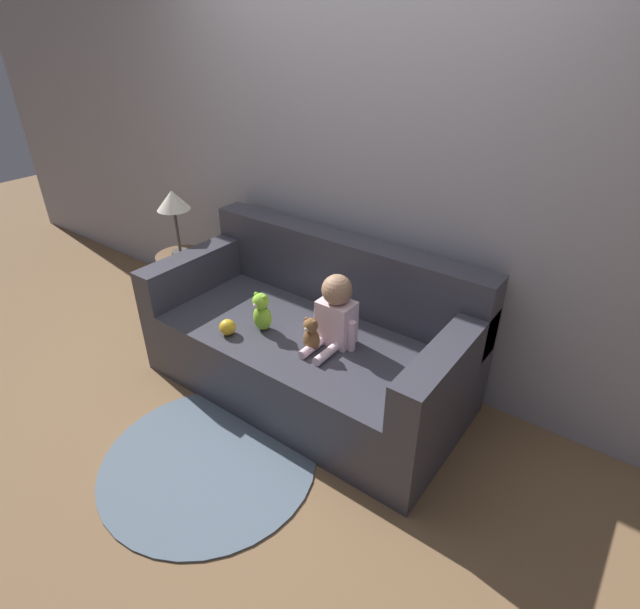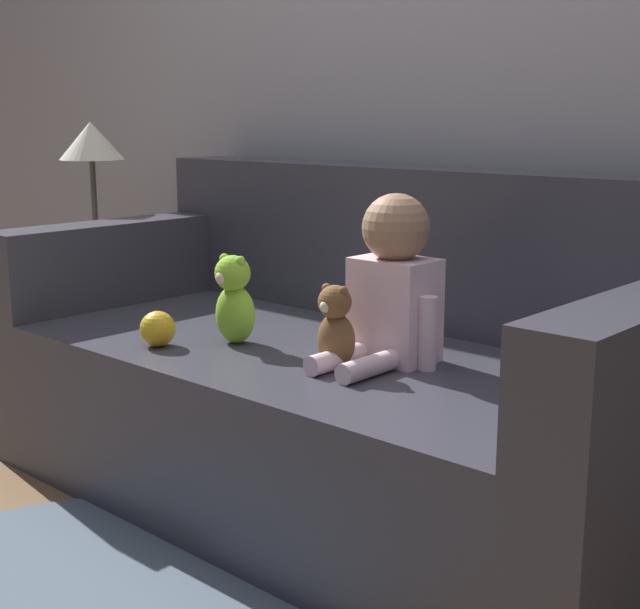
# 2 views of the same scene
# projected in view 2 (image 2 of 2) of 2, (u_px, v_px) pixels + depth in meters

# --- Properties ---
(ground_plane) EXTENTS (12.00, 12.00, 0.00)m
(ground_plane) POSITION_uv_depth(u_px,v_px,m) (327.00, 500.00, 2.40)
(ground_plane) COLOR brown
(wall_back) EXTENTS (8.00, 0.05, 2.60)m
(wall_back) POSITION_uv_depth(u_px,v_px,m) (454.00, 14.00, 2.52)
(wall_back) COLOR #93939E
(wall_back) RESTS_ON ground_plane
(couch) EXTENTS (1.88, 0.91, 0.88)m
(couch) POSITION_uv_depth(u_px,v_px,m) (341.00, 385.00, 2.38)
(couch) COLOR #383842
(couch) RESTS_ON ground_plane
(person_baby) EXTENTS (0.27, 0.33, 0.40)m
(person_baby) POSITION_uv_depth(u_px,v_px,m) (393.00, 286.00, 2.12)
(person_baby) COLOR silver
(person_baby) RESTS_ON couch
(teddy_bear_brown) EXTENTS (0.10, 0.09, 0.20)m
(teddy_bear_brown) POSITION_uv_depth(u_px,v_px,m) (336.00, 327.00, 2.08)
(teddy_bear_brown) COLOR brown
(teddy_bear_brown) RESTS_ON couch
(plush_toy_side) EXTENTS (0.11, 0.11, 0.23)m
(plush_toy_side) POSITION_uv_depth(u_px,v_px,m) (234.00, 300.00, 2.30)
(plush_toy_side) COLOR #8CD133
(plush_toy_side) RESTS_ON couch
(toy_ball) EXTENTS (0.09, 0.09, 0.09)m
(toy_ball) POSITION_uv_depth(u_px,v_px,m) (158.00, 329.00, 2.28)
(toy_ball) COLOR gold
(toy_ball) RESTS_ON couch
(floor_rug) EXTENTS (1.10, 1.10, 0.01)m
(floor_rug) POSITION_uv_depth(u_px,v_px,m) (72.00, 608.00, 1.87)
(floor_rug) COLOR slate
(floor_rug) RESTS_ON ground_plane
(side_table) EXTENTS (0.35, 0.35, 1.00)m
(side_table) POSITION_uv_depth(u_px,v_px,m) (94.00, 195.00, 3.10)
(side_table) COLOR brown
(side_table) RESTS_ON ground_plane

